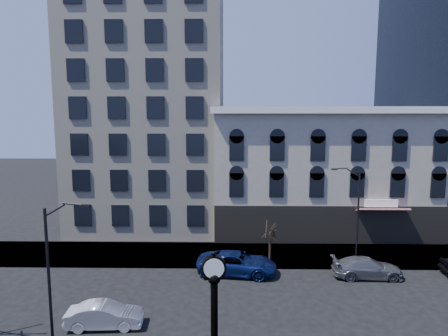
{
  "coord_description": "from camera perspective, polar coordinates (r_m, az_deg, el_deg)",
  "views": [
    {
      "loc": [
        2.5,
        -24.42,
        11.91
      ],
      "look_at": [
        2.0,
        4.0,
        8.0
      ],
      "focal_mm": 32.0,
      "sensor_mm": 36.0,
      "label": 1
    }
  ],
  "objects": [
    {
      "name": "ground",
      "position": [
        27.28,
        -4.58,
        -18.08
      ],
      "size": [
        160.0,
        160.0,
        0.0
      ],
      "primitive_type": "plane",
      "color": "black",
      "rests_on": "ground"
    },
    {
      "name": "sidewalk_far",
      "position": [
        34.61,
        -3.27,
        -12.21
      ],
      "size": [
        160.0,
        6.0,
        0.12
      ],
      "primitive_type": "cube",
      "color": "gray",
      "rests_on": "ground"
    },
    {
      "name": "cream_tower",
      "position": [
        44.77,
        -10.58,
        17.23
      ],
      "size": [
        15.9,
        15.4,
        42.5
      ],
      "color": "beige",
      "rests_on": "ground"
    },
    {
      "name": "victorian_row",
      "position": [
        41.84,
        14.12,
        -0.53
      ],
      "size": [
        22.6,
        11.19,
        12.5
      ],
      "color": "#ACA28E",
      "rests_on": "ground"
    },
    {
      "name": "street_clock",
      "position": [
        20.29,
        -1.4,
        -19.66
      ],
      "size": [
        1.21,
        1.21,
        5.36
      ],
      "rotation": [
        0.0,
        0.0,
        0.11
      ],
      "color": "black",
      "rests_on": "sidewalk_near"
    },
    {
      "name": "street_lamp_near",
      "position": [
        20.28,
        -22.56,
        -9.48
      ],
      "size": [
        2.05,
        0.33,
        7.9
      ],
      "rotation": [
        0.0,
        0.0,
        -0.04
      ],
      "color": "black",
      "rests_on": "sidewalk_near"
    },
    {
      "name": "street_lamp_far",
      "position": [
        32.49,
        17.73,
        -3.05
      ],
      "size": [
        1.98,
        0.66,
        7.77
      ],
      "rotation": [
        0.0,
        0.0,
        2.92
      ],
      "color": "black",
      "rests_on": "sidewalk_far"
    },
    {
      "name": "bare_tree_far",
      "position": [
        32.59,
        6.63,
        -8.26
      ],
      "size": [
        2.16,
        2.16,
        3.7
      ],
      "color": "#2F2117",
      "rests_on": "sidewalk_far"
    },
    {
      "name": "car_near_b",
      "position": [
        24.7,
        -16.68,
        -19.51
      ],
      "size": [
        4.32,
        1.77,
        1.39
      ],
      "primitive_type": "imported",
      "rotation": [
        0.0,
        0.0,
        1.64
      ],
      "color": "silver",
      "rests_on": "ground"
    },
    {
      "name": "car_far_a",
      "position": [
        30.57,
        1.88,
        -13.44
      ],
      "size": [
        6.2,
        3.44,
        1.64
      ],
      "primitive_type": "imported",
      "rotation": [
        0.0,
        0.0,
        1.44
      ],
      "color": "#0C194C",
      "rests_on": "ground"
    },
    {
      "name": "car_far_b",
      "position": [
        31.77,
        19.75,
        -13.26
      ],
      "size": [
        5.03,
        2.09,
        1.45
      ],
      "primitive_type": "imported",
      "rotation": [
        0.0,
        0.0,
        1.56
      ],
      "color": "#595B60",
      "rests_on": "ground"
    }
  ]
}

